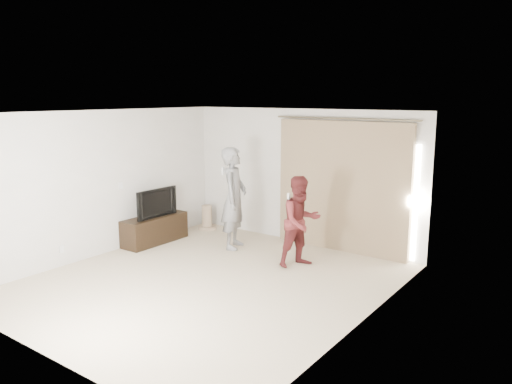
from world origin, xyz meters
TOP-DOWN VIEW (x-y plane):
  - floor at (0.00, 0.00)m, footprint 5.50×5.50m
  - wall_back at (0.00, 2.75)m, footprint 5.00×0.04m
  - wall_left at (-2.50, -0.00)m, footprint 0.04×5.50m
  - ceiling at (0.00, 0.00)m, footprint 5.00×5.50m
  - curtain at (0.91, 2.68)m, footprint 2.80×0.11m
  - tv_console at (-2.27, 0.99)m, footprint 0.47×1.37m
  - tv at (-2.27, 0.99)m, footprint 0.14×0.97m
  - scratching_post at (-2.10, 2.35)m, footprint 0.39×0.39m
  - person_man at (-0.80, 1.65)m, footprint 0.69×0.82m
  - person_woman at (0.75, 1.49)m, footprint 0.85×0.93m

SIDE VIEW (x-z plane):
  - floor at x=0.00m, z-range 0.00..0.00m
  - scratching_post at x=-2.10m, z-range -0.05..0.47m
  - tv_console at x=-2.27m, z-range 0.00..0.53m
  - person_woman at x=0.75m, z-range 0.00..1.54m
  - tv at x=-2.27m, z-range 0.53..1.08m
  - person_man at x=-0.80m, z-range 0.00..1.91m
  - curtain at x=0.91m, z-range -0.02..2.43m
  - wall_left at x=-2.50m, z-range 0.00..2.60m
  - wall_back at x=0.00m, z-range 0.00..2.60m
  - ceiling at x=0.00m, z-range 2.60..2.60m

